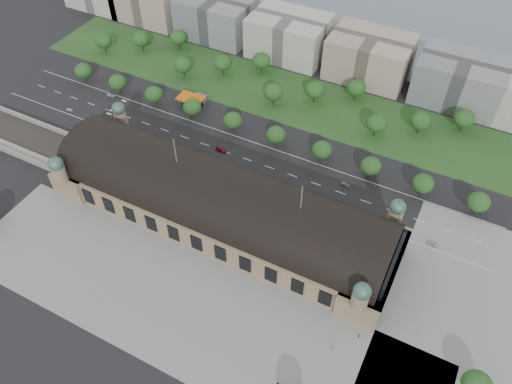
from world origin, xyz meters
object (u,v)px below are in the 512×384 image
at_px(parked_car_5, 165,152).
at_px(bus_west, 207,158).
at_px(traffic_car_1, 111,95).
at_px(traffic_car_2, 124,126).
at_px(bus_east, 284,189).
at_px(petrol_station, 196,98).
at_px(parked_car_0, 139,144).
at_px(bus_mid, 302,194).
at_px(traffic_car_6, 432,243).
at_px(parked_car_3, 130,143).
at_px(parked_car_2, 157,151).
at_px(traffic_car_4, 262,180).
at_px(parked_car_1, 148,150).
at_px(traffic_car_5, 345,185).
at_px(pedestrian_4, 278,384).
at_px(parked_car_4, 156,146).
at_px(traffic_car_0, 70,110).
at_px(traffic_car_3, 221,150).
at_px(parked_car_6, 190,166).
at_px(pedestrian_0, 333,348).
at_px(pedestrian_2, 359,336).

bearing_deg(parked_car_5, bus_west, 66.58).
distance_m(traffic_car_1, traffic_car_2, 29.61).
relative_size(bus_west, bus_east, 0.84).
bearing_deg(petrol_station, traffic_car_2, -122.00).
bearing_deg(bus_west, parked_car_0, 94.11).
bearing_deg(bus_mid, traffic_car_6, -92.69).
height_order(traffic_car_2, parked_car_3, traffic_car_2).
xyz_separation_m(parked_car_2, bus_mid, (75.48, 5.15, 0.98)).
relative_size(traffic_car_4, bus_mid, 0.37).
xyz_separation_m(traffic_car_4, parked_car_1, (-58.70, -7.25, -0.03)).
bearing_deg(parked_car_1, bus_mid, 73.55).
bearing_deg(traffic_car_5, traffic_car_2, 100.87).
bearing_deg(parked_car_2, traffic_car_6, 55.05).
distance_m(traffic_car_4, traffic_car_5, 38.48).
bearing_deg(pedestrian_4, traffic_car_2, -62.00).
distance_m(parked_car_3, parked_car_4, 13.64).
distance_m(traffic_car_0, parked_car_3, 45.32).
xyz_separation_m(parked_car_1, parked_car_2, (3.90, 1.59, -0.00)).
bearing_deg(petrol_station, traffic_car_3, -41.14).
relative_size(parked_car_1, parked_car_6, 1.13).
distance_m(parked_car_6, bus_east, 47.06).
bearing_deg(parked_car_5, traffic_car_0, -130.68).
relative_size(traffic_car_6, bus_mid, 0.37).
bearing_deg(traffic_car_1, traffic_car_4, -107.79).
bearing_deg(parked_car_6, parked_car_4, -133.65).
bearing_deg(parked_car_2, traffic_car_3, 81.15).
relative_size(bus_west, pedestrian_0, 6.37).
relative_size(parked_car_0, parked_car_2, 0.79).
relative_size(parked_car_1, pedestrian_2, 3.24).
relative_size(parked_car_3, pedestrian_4, 2.11).
relative_size(petrol_station, traffic_car_0, 3.55).
bearing_deg(parked_car_6, traffic_car_5, 73.88).
bearing_deg(parked_car_5, bus_mid, 56.45).
distance_m(traffic_car_2, parked_car_2, 26.80).
height_order(parked_car_3, pedestrian_2, pedestrian_2).
xyz_separation_m(traffic_car_6, parked_car_6, (-113.69, -6.79, 0.06)).
xyz_separation_m(traffic_car_5, bus_east, (-23.23, -16.11, 1.09)).
xyz_separation_m(traffic_car_6, pedestrian_0, (-19.86, -61.92, 0.22)).
height_order(parked_car_0, parked_car_2, parked_car_2).
height_order(traffic_car_0, traffic_car_4, traffic_car_4).
distance_m(petrol_station, pedestrian_0, 154.33).
distance_m(traffic_car_6, parked_car_0, 144.72).
bearing_deg(parked_car_3, bus_mid, 73.27).
xyz_separation_m(parked_car_6, bus_west, (4.71, 7.73, 0.82)).
bearing_deg(bus_mid, parked_car_4, 89.28).
xyz_separation_m(traffic_car_5, pedestrian_0, (23.94, -77.24, 0.15)).
bearing_deg(traffic_car_3, bus_mid, -96.70).
xyz_separation_m(traffic_car_5, parked_car_2, (-90.30, -20.51, 0.04)).
bearing_deg(traffic_car_5, parked_car_3, 106.18).
xyz_separation_m(parked_car_2, parked_car_6, (20.42, -1.59, -0.05)).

